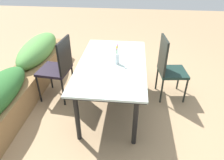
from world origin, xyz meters
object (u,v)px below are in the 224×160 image
chair_near_right (168,66)px  planter_box (23,77)px  dining_table (112,68)px  chair_far_side (59,66)px  flower_vase (117,57)px

chair_near_right → planter_box: bearing=-91.8°
chair_near_right → planter_box: chair_near_right is taller
dining_table → chair_near_right: 0.90m
dining_table → chair_far_side: (0.15, 0.82, -0.10)m
planter_box → chair_near_right: bearing=-84.8°
dining_table → flower_vase: 0.18m
dining_table → flower_vase: (-0.01, -0.07, 0.17)m
chair_near_right → flower_vase: bearing=-71.3°
chair_far_side → planter_box: 0.65m
chair_near_right → chair_far_side: 1.65m
dining_table → chair_near_right: size_ratio=1.62×
chair_near_right → flower_vase: size_ratio=3.50×
chair_near_right → planter_box: (-0.20, 2.25, -0.21)m
chair_far_side → dining_table: bearing=-94.5°
dining_table → planter_box: size_ratio=0.53×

